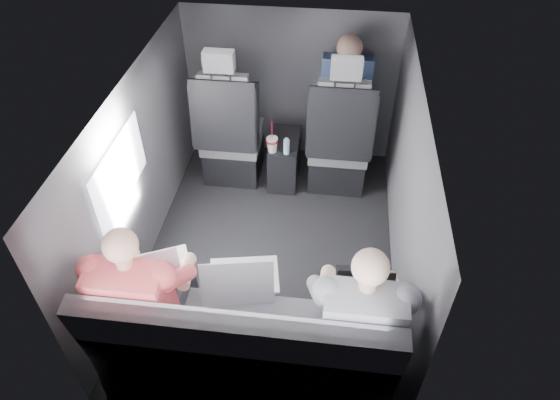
# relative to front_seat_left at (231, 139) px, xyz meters

# --- Properties ---
(floor) EXTENTS (2.60, 2.60, 0.00)m
(floor) POSITION_rel_front_seat_left_xyz_m (0.45, -0.84, -0.40)
(floor) COLOR black
(floor) RESTS_ON ground
(ceiling) EXTENTS (2.60, 2.60, 0.00)m
(ceiling) POSITION_rel_front_seat_left_xyz_m (0.45, -0.84, 0.95)
(ceiling) COLOR #B2B2AD
(ceiling) RESTS_ON panel_back
(panel_left) EXTENTS (0.02, 2.60, 1.35)m
(panel_left) POSITION_rel_front_seat_left_xyz_m (-0.45, -0.84, 0.27)
(panel_left) COLOR #56565B
(panel_left) RESTS_ON floor
(panel_right) EXTENTS (0.02, 2.60, 1.35)m
(panel_right) POSITION_rel_front_seat_left_xyz_m (1.35, -0.84, 0.27)
(panel_right) COLOR #56565B
(panel_right) RESTS_ON floor
(panel_front) EXTENTS (1.80, 0.02, 1.35)m
(panel_front) POSITION_rel_front_seat_left_xyz_m (0.45, 0.46, 0.27)
(panel_front) COLOR #56565B
(panel_front) RESTS_ON floor
(panel_back) EXTENTS (1.80, 0.02, 1.35)m
(panel_back) POSITION_rel_front_seat_left_xyz_m (0.45, -2.14, 0.27)
(panel_back) COLOR #56565B
(panel_back) RESTS_ON floor
(side_window) EXTENTS (0.02, 0.75, 0.42)m
(side_window) POSITION_rel_front_seat_left_xyz_m (-0.43, -1.14, 0.50)
(side_window) COLOR white
(side_window) RESTS_ON panel_left
(seatbelt) EXTENTS (0.35, 0.11, 0.59)m
(seatbelt) POSITION_rel_front_seat_left_xyz_m (0.90, -0.17, 0.40)
(seatbelt) COLOR black
(seatbelt) RESTS_ON front_seat_right
(front_seat_left) EXTENTS (0.52, 0.58, 1.26)m
(front_seat_left) POSITION_rel_front_seat_left_xyz_m (0.00, 0.00, 0.00)
(front_seat_left) COLOR black
(front_seat_left) RESTS_ON floor
(front_seat_right) EXTENTS (0.52, 0.58, 1.26)m
(front_seat_right) POSITION_rel_front_seat_left_xyz_m (0.90, 0.00, 0.00)
(front_seat_right) COLOR black
(front_seat_right) RESTS_ON floor
(center_console) EXTENTS (0.24, 0.48, 0.41)m
(center_console) POSITION_rel_front_seat_left_xyz_m (0.45, 0.04, -0.20)
(center_console) COLOR black
(center_console) RESTS_ON floor
(rear_bench) EXTENTS (1.60, 0.57, 0.92)m
(rear_bench) POSITION_rel_front_seat_left_xyz_m (0.45, -1.90, -0.09)
(rear_bench) COLOR #57565B
(rear_bench) RESTS_ON floor
(soda_cup) EXTENTS (0.09, 0.09, 0.28)m
(soda_cup) POSITION_rel_front_seat_left_xyz_m (0.37, -0.13, 0.07)
(soda_cup) COLOR white
(soda_cup) RESTS_ON center_console
(water_bottle) EXTENTS (0.05, 0.05, 0.14)m
(water_bottle) POSITION_rel_front_seat_left_xyz_m (0.48, -0.14, 0.07)
(water_bottle) COLOR #9CBFD3
(water_bottle) RESTS_ON center_console
(laptop_white) EXTENTS (0.37, 0.40, 0.23)m
(laptop_white) POSITION_rel_front_seat_left_xyz_m (-0.08, -1.62, 0.23)
(laptop_white) COLOR silver
(laptop_white) RESTS_ON passenger_rear_left
(laptop_silver) EXTENTS (0.43, 0.41, 0.27)m
(laptop_silver) POSITION_rel_front_seat_left_xyz_m (0.40, -1.66, 0.24)
(laptop_silver) COLOR silver
(laptop_silver) RESTS_ON rear_bench
(laptop_black) EXTENTS (0.31, 0.28, 0.22)m
(laptop_black) POSITION_rel_front_seat_left_xyz_m (1.07, -1.60, 0.23)
(laptop_black) COLOR black
(laptop_black) RESTS_ON passenger_rear_right
(passenger_rear_left) EXTENTS (0.48, 0.61, 1.19)m
(passenger_rear_left) POSITION_rel_front_seat_left_xyz_m (-0.10, -1.81, 0.22)
(passenger_rear_left) COLOR #2D2D31
(passenger_rear_left) RESTS_ON rear_bench
(passenger_rear_right) EXTENTS (0.49, 0.61, 1.20)m
(passenger_rear_right) POSITION_rel_front_seat_left_xyz_m (1.05, -1.81, 0.22)
(passenger_rear_right) COLOR #324771
(passenger_rear_right) RESTS_ON rear_bench
(passenger_front_right) EXTENTS (0.40, 0.40, 0.81)m
(passenger_front_right) POSITION_rel_front_seat_left_xyz_m (0.92, 0.26, 0.35)
(passenger_front_right) COLOR #324771
(passenger_front_right) RESTS_ON front_seat_right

